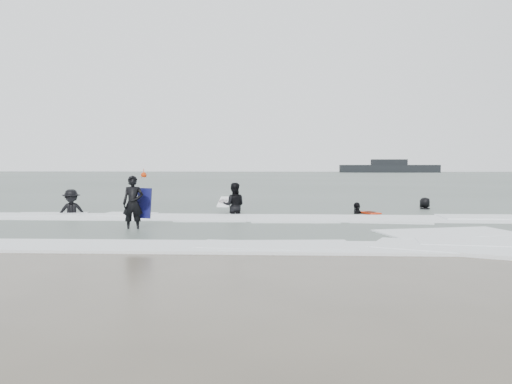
# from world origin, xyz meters

# --- Properties ---
(ground) EXTENTS (320.00, 320.00, 0.00)m
(ground) POSITION_xyz_m (0.00, 0.00, 0.00)
(ground) COLOR brown
(ground) RESTS_ON ground
(sea) EXTENTS (320.00, 320.00, 0.00)m
(sea) POSITION_xyz_m (0.00, 80.00, 0.06)
(sea) COLOR #47544C
(sea) RESTS_ON ground
(surfer_centre) EXTENTS (0.68, 0.48, 1.75)m
(surfer_centre) POSITION_xyz_m (-3.69, 2.49, 0.00)
(surfer_centre) COLOR black
(surfer_centre) RESTS_ON ground
(surfer_wading) EXTENTS (0.97, 0.78, 1.90)m
(surfer_wading) POSITION_xyz_m (-1.07, 7.50, 0.00)
(surfer_wading) COLOR black
(surfer_wading) RESTS_ON ground
(surfer_breaker) EXTENTS (1.40, 1.05, 1.92)m
(surfer_breaker) POSITION_xyz_m (-7.77, 7.19, 0.00)
(surfer_breaker) COLOR black
(surfer_breaker) RESTS_ON ground
(surfer_right_near) EXTENTS (0.82, 1.06, 1.68)m
(surfer_right_near) POSITION_xyz_m (4.01, 8.12, 0.00)
(surfer_right_near) COLOR black
(surfer_right_near) RESTS_ON ground
(surfer_right_far) EXTENTS (1.02, 0.92, 1.74)m
(surfer_right_far) POSITION_xyz_m (7.40, 10.42, 0.00)
(surfer_right_far) COLOR black
(surfer_right_far) RESTS_ON ground
(surf_foam) EXTENTS (30.03, 9.06, 0.09)m
(surf_foam) POSITION_xyz_m (0.00, 3.70, 0.04)
(surf_foam) COLOR white
(surf_foam) RESTS_ON ground
(bodyboards) EXTENTS (8.59, 5.86, 1.25)m
(bodyboards) POSITION_xyz_m (-0.08, 6.16, 0.50)
(bodyboards) COLOR #0F1048
(bodyboards) RESTS_ON ground
(buoy) EXTENTS (1.00, 1.00, 1.65)m
(buoy) POSITION_xyz_m (-24.40, 74.12, 0.42)
(buoy) COLOR red
(buoy) RESTS_ON ground
(vessel_horizon) EXTENTS (29.15, 5.21, 3.96)m
(vessel_horizon) POSITION_xyz_m (31.49, 139.90, 1.47)
(vessel_horizon) COLOR black
(vessel_horizon) RESTS_ON ground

